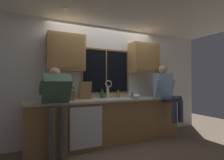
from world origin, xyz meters
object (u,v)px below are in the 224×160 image
at_px(cutting_board, 86,90).
at_px(bottle_amber_small, 102,94).
at_px(person_standing, 56,101).
at_px(knife_block, 71,95).
at_px(mixing_bowl, 136,96).
at_px(soap_dispenser, 132,95).
at_px(bottle_green_glass, 108,93).
at_px(person_sitting_on_counter, 166,90).
at_px(bottle_tall_clear, 118,94).

xyz_separation_m(cutting_board, bottle_amber_small, (0.38, 0.01, -0.09)).
height_order(person_standing, knife_block, person_standing).
bearing_deg(cutting_board, mixing_bowl, -15.16).
height_order(soap_dispenser, bottle_green_glass, bottle_green_glass).
relative_size(mixing_bowl, bottle_green_glass, 0.73).
bearing_deg(person_sitting_on_counter, bottle_tall_clear, 155.55).
height_order(person_standing, mixing_bowl, person_standing).
height_order(knife_block, bottle_amber_small, knife_block).
height_order(person_sitting_on_counter, bottle_amber_small, person_sitting_on_counter).
bearing_deg(person_standing, person_sitting_on_counter, 0.81).
bearing_deg(knife_block, cutting_board, 25.40).
relative_size(person_standing, bottle_amber_small, 6.81).
height_order(cutting_board, soap_dispenser, cutting_board).
height_order(knife_block, mixing_bowl, knife_block).
distance_m(cutting_board, mixing_bowl, 1.12).
bearing_deg(knife_block, bottle_amber_small, 13.56).
bearing_deg(bottle_amber_small, person_standing, -153.16).
distance_m(person_sitting_on_counter, bottle_tall_clear, 1.11).
distance_m(mixing_bowl, bottle_green_glass, 0.62).
bearing_deg(bottle_amber_small, bottle_tall_clear, -5.37).
distance_m(cutting_board, bottle_green_glass, 0.52).
height_order(mixing_bowl, bottle_amber_small, bottle_amber_small).
bearing_deg(mixing_bowl, bottle_green_glass, 152.38).
bearing_deg(person_sitting_on_counter, soap_dispenser, 174.52).
relative_size(bottle_tall_clear, bottle_amber_small, 0.87).
height_order(person_sitting_on_counter, soap_dispenser, person_sitting_on_counter).
xyz_separation_m(cutting_board, bottle_tall_clear, (0.77, -0.02, -0.10)).
bearing_deg(bottle_tall_clear, soap_dispenser, -69.97).
relative_size(cutting_board, bottle_tall_clear, 1.90).
bearing_deg(cutting_board, knife_block, -154.60).
height_order(person_standing, person_sitting_on_counter, person_sitting_on_counter).
bearing_deg(knife_block, person_sitting_on_counter, -8.61).
distance_m(person_standing, person_sitting_on_counter, 2.44).
height_order(knife_block, bottle_green_glass, knife_block).
relative_size(person_sitting_on_counter, knife_block, 3.92).
bearing_deg(bottle_tall_clear, bottle_amber_small, 174.63).
relative_size(person_sitting_on_counter, cutting_board, 3.38).
bearing_deg(knife_block, bottle_tall_clear, 7.06).
distance_m(bottle_green_glass, bottle_amber_small, 0.14).
distance_m(person_standing, knife_block, 0.49).
bearing_deg(person_standing, mixing_bowl, 7.45).
relative_size(cutting_board, mixing_bowl, 1.83).
relative_size(person_sitting_on_counter, soap_dispenser, 6.42).
bearing_deg(soap_dispenser, knife_block, 169.24).
bearing_deg(mixing_bowl, cutting_board, 164.84).
height_order(mixing_bowl, soap_dispenser, soap_dispenser).
xyz_separation_m(mixing_bowl, bottle_tall_clear, (-0.30, 0.27, 0.03)).
relative_size(person_sitting_on_counter, bottle_amber_small, 5.56).
xyz_separation_m(soap_dispenser, bottle_amber_small, (-0.52, 0.41, 0.02)).
distance_m(person_sitting_on_counter, soap_dispenser, 0.88).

